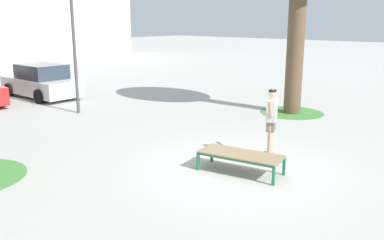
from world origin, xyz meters
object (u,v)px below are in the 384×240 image
object	(u,v)px
skate_box	(241,155)
car_white	(41,82)
skater	(271,118)
skateboard	(270,157)
light_post	(72,8)

from	to	relation	value
skate_box	car_white	distance (m)	12.38
skate_box	skater	world-z (taller)	skater
skater	car_white	size ratio (longest dim) A/B	0.40
skateboard	light_post	world-z (taller)	light_post
skate_box	skater	bearing A→B (deg)	-1.00
skateboard	car_white	size ratio (longest dim) A/B	0.19
skateboard	skater	distance (m)	0.99
skate_box	car_white	bearing A→B (deg)	82.03
skate_box	skater	xyz separation A→B (m)	(1.23, -0.02, 0.66)
skater	car_white	xyz separation A→B (m)	(0.49, 12.28, -0.38)
car_white	light_post	distance (m)	5.16
car_white	light_post	bearing A→B (deg)	-99.95
skateboard	light_post	size ratio (longest dim) A/B	0.14
skate_box	car_white	xyz separation A→B (m)	(1.72, 12.26, 0.28)
skate_box	light_post	distance (m)	8.96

